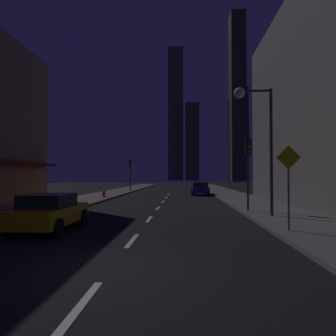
{
  "coord_description": "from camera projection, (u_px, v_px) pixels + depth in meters",
  "views": [
    {
      "loc": [
        1.7,
        -7.16,
        2.16
      ],
      "look_at": [
        0.0,
        27.45,
        3.05
      ],
      "focal_mm": 33.38,
      "sensor_mm": 36.0,
      "label": 1
    }
  ],
  "objects": [
    {
      "name": "car_parked_far",
      "position": [
        200.0,
        189.0,
        35.26
      ],
      "size": [
        1.98,
        4.24,
        1.45
      ],
      "color": "navy",
      "rests_on": "ground"
    },
    {
      "name": "skyscraper_distant_mid",
      "position": [
        192.0,
        142.0,
        153.28
      ],
      "size": [
        6.75,
        5.31,
        38.03
      ],
      "primitive_type": "cube",
      "color": "#494537",
      "rests_on": "ground"
    },
    {
      "name": "sidewalk_left",
      "position": [
        115.0,
        192.0,
        39.48
      ],
      "size": [
        4.0,
        76.0,
        0.15
      ],
      "primitive_type": "cube",
      "color": "#605E59",
      "rests_on": "ground"
    },
    {
      "name": "skyscraper_distant_short",
      "position": [
        237.0,
        97.0,
        125.24
      ],
      "size": [
        5.79,
        8.82,
        67.43
      ],
      "primitive_type": "cube",
      "color": "#413D30",
      "rests_on": "ground"
    },
    {
      "name": "skyscraper_distant_tall",
      "position": [
        176.0,
        114.0,
        158.6
      ],
      "size": [
        7.5,
        6.86,
        67.15
      ],
      "primitive_type": "cube",
      "color": "brown",
      "rests_on": "ground"
    },
    {
      "name": "fire_hydrant_far_left",
      "position": [
        104.0,
        194.0,
        29.79
      ],
      "size": [
        0.42,
        0.3,
        0.65
      ],
      "color": "red",
      "rests_on": "sidewalk_left"
    },
    {
      "name": "sidewalk_right",
      "position": [
        226.0,
        193.0,
        38.79
      ],
      "size": [
        4.0,
        76.0,
        0.15
      ],
      "primitive_type": "cube",
      "color": "#605E59",
      "rests_on": "ground"
    },
    {
      "name": "car_parked_near",
      "position": [
        50.0,
        212.0,
        12.37
      ],
      "size": [
        1.98,
        4.24,
        1.45
      ],
      "color": "gold",
      "rests_on": "ground"
    },
    {
      "name": "traffic_light_far_left",
      "position": [
        130.0,
        168.0,
        42.24
      ],
      "size": [
        0.32,
        0.48,
        4.2
      ],
      "color": "#2D2D2D",
      "rests_on": "sidewalk_left"
    },
    {
      "name": "street_lamp_right",
      "position": [
        255.0,
        119.0,
        16.03
      ],
      "size": [
        1.96,
        0.56,
        6.58
      ],
      "color": "#38383D",
      "rests_on": "sidewalk_right"
    },
    {
      "name": "traffic_light_near_right",
      "position": [
        248.0,
        158.0,
        18.25
      ],
      "size": [
        0.32,
        0.48,
        4.2
      ],
      "color": "#2D2D2D",
      "rests_on": "sidewalk_right"
    },
    {
      "name": "ground_plane",
      "position": [
        170.0,
        194.0,
        39.13
      ],
      "size": [
        78.0,
        136.0,
        0.1
      ],
      "primitive_type": "cube",
      "color": "black"
    },
    {
      "name": "skyscraper_distant_slender",
      "position": [
        243.0,
        134.0,
        147.94
      ],
      "size": [
        5.06,
        5.41,
        44.36
      ],
      "primitive_type": "cube",
      "color": "#494536",
      "rests_on": "ground"
    },
    {
      "name": "lane_marking_center",
      "position": [
        158.0,
        208.0,
        20.76
      ],
      "size": [
        0.16,
        33.4,
        0.01
      ],
      "color": "silver",
      "rests_on": "ground"
    },
    {
      "name": "pedestrian_crossing_sign",
      "position": [
        288.0,
        180.0,
        11.56
      ],
      "size": [
        0.91,
        0.08,
        3.15
      ],
      "color": "slate",
      "rests_on": "sidewalk_right"
    }
  ]
}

